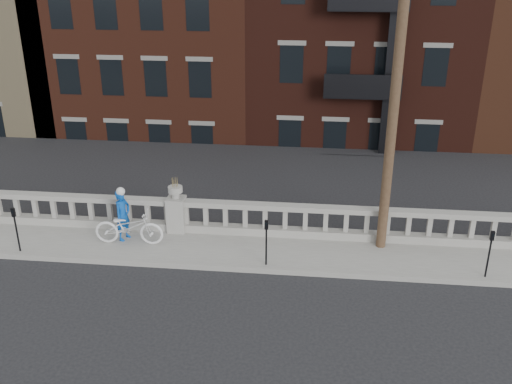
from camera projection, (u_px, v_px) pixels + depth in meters
The scene contains 11 objects.
ground at pixel (141, 307), 14.21m from camera, with size 120.00×120.00×0.00m, color black.
sidewalk at pixel (170, 247), 16.93m from camera, with size 32.00×2.20×0.15m, color gray.
balustrade at pixel (177, 216), 17.58m from camera, with size 28.00×0.34×1.03m.
planter_pedestal at pixel (176, 210), 17.50m from camera, with size 0.55×0.55×1.76m.
lower_level at pixel (259, 51), 34.21m from camera, with size 80.00×44.00×20.80m.
utility_pole at pixel (397, 73), 14.84m from camera, with size 1.60×0.28×10.00m.
parking_meter_b at pixel (16, 225), 16.21m from camera, with size 0.10×0.09×1.36m.
parking_meter_c at pixel (266, 237), 15.50m from camera, with size 0.10×0.09×1.36m.
parking_meter_d at pixel (490, 249), 14.91m from camera, with size 0.10×0.09×1.36m.
bicycle at pixel (129, 227), 16.78m from camera, with size 0.71×2.04×1.07m, color white.
cyclist at pixel (123, 215), 16.94m from camera, with size 0.57×0.38×1.57m, color #0B47A8.
Camera 1 is at (4.16, -11.57, 8.20)m, focal length 40.00 mm.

